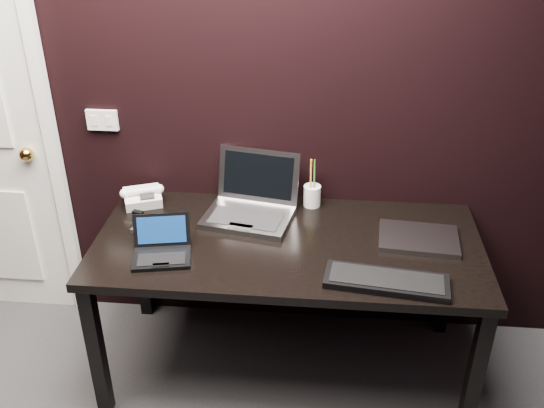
# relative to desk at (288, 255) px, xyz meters

# --- Properties ---
(wall_back) EXTENTS (4.00, 0.00, 4.00)m
(wall_back) POSITION_rel_desk_xyz_m (-0.30, 0.40, 0.64)
(wall_back) COLOR black
(wall_back) RESTS_ON ground
(wall_switch) EXTENTS (0.15, 0.02, 0.10)m
(wall_switch) POSITION_rel_desk_xyz_m (-0.92, 0.39, 0.46)
(wall_switch) COLOR silver
(wall_switch) RESTS_ON wall_back
(desk) EXTENTS (1.70, 0.80, 0.74)m
(desk) POSITION_rel_desk_xyz_m (0.00, 0.00, 0.00)
(desk) COLOR black
(desk) RESTS_ON ground
(netbook) EXTENTS (0.28, 0.26, 0.15)m
(netbook) POSITION_rel_desk_xyz_m (-0.52, -0.17, 0.11)
(netbook) COLOR black
(netbook) RESTS_ON desk
(silver_laptop) EXTENTS (0.45, 0.42, 0.27)m
(silver_laptop) POSITION_rel_desk_xyz_m (-0.19, 0.21, 0.13)
(silver_laptop) COLOR gray
(silver_laptop) RESTS_ON desk
(ext_keyboard) EXTENTS (0.50, 0.22, 0.03)m
(ext_keyboard) POSITION_rel_desk_xyz_m (0.41, -0.28, 0.09)
(ext_keyboard) COLOR black
(ext_keyboard) RESTS_ON desk
(closed_laptop) EXTENTS (0.36, 0.27, 0.02)m
(closed_laptop) POSITION_rel_desk_xyz_m (0.57, 0.05, 0.09)
(closed_laptop) COLOR #96979C
(closed_laptop) RESTS_ON desk
(desk_phone) EXTENTS (0.22, 0.21, 0.10)m
(desk_phone) POSITION_rel_desk_xyz_m (-0.73, 0.27, 0.12)
(desk_phone) COLOR silver
(desk_phone) RESTS_ON desk
(mobile_phone) EXTENTS (0.07, 0.06, 0.10)m
(mobile_phone) POSITION_rel_desk_xyz_m (-0.67, 0.02, 0.12)
(mobile_phone) COLOR black
(mobile_phone) RESTS_ON desk
(pen_cup) EXTENTS (0.11, 0.11, 0.24)m
(pen_cup) POSITION_rel_desk_xyz_m (0.09, 0.33, 0.13)
(pen_cup) COLOR white
(pen_cup) RESTS_ON desk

